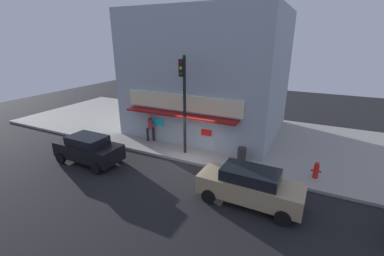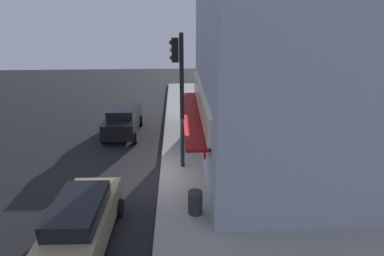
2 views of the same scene
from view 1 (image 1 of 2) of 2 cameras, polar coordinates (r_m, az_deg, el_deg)
name	(u,v)px [view 1 (image 1 of 2)]	position (r m, az deg, el deg)	size (l,w,h in m)	color
ground_plane	(187,163)	(15.38, -1.20, -7.80)	(52.57, 52.57, 0.00)	black
sidewalk	(219,133)	(19.95, 6.07, -1.16)	(35.05, 10.92, 0.16)	gray
corner_building	(209,73)	(20.02, 3.69, 12.09)	(10.65, 9.37, 8.73)	#9EA8B2
traffic_light	(184,94)	(15.13, -1.84, 7.54)	(0.32, 0.58, 5.93)	black
fire_hydrant	(316,170)	(14.83, 25.70, -8.38)	(0.51, 0.27, 0.89)	red
trash_can	(242,155)	(15.36, 10.90, -5.77)	(0.52, 0.52, 0.85)	#2D2D2D
pedestrian	(150,127)	(18.08, -9.22, 0.31)	(0.52, 0.52, 1.87)	black
parked_car_tan	(250,186)	(11.86, 12.60, -12.35)	(4.56, 1.96, 1.67)	#9E8966
parked_car_black	(89,149)	(16.34, -21.86, -4.27)	(4.05, 1.99, 1.65)	black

